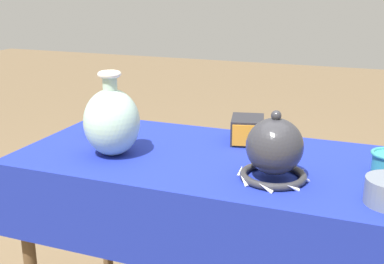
% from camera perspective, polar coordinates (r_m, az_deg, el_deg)
% --- Properties ---
extents(display_table, '(1.29, 0.62, 0.79)m').
position_cam_1_polar(display_table, '(1.60, 2.52, -6.09)').
color(display_table, brown).
rests_on(display_table, ground_plane).
extents(vase_tall_bulbous, '(0.18, 0.18, 0.28)m').
position_cam_1_polar(vase_tall_bulbous, '(1.58, -9.49, 1.28)').
color(vase_tall_bulbous, '#A8CCB7').
rests_on(vase_tall_bulbous, display_table).
extents(vase_dome_bell, '(0.21, 0.21, 0.21)m').
position_cam_1_polar(vase_dome_bell, '(1.39, 9.73, -2.25)').
color(vase_dome_bell, '#2D2D33').
rests_on(vase_dome_bell, display_table).
extents(mosaic_tile_box, '(0.14, 0.16, 0.09)m').
position_cam_1_polar(mosaic_tile_box, '(1.72, 6.58, 0.25)').
color(mosaic_tile_box, '#232328').
rests_on(mosaic_tile_box, display_table).
extents(pot_squat_rose, '(0.13, 0.13, 0.06)m').
position_cam_1_polar(pot_squat_rose, '(1.80, -10.31, 0.40)').
color(pot_squat_rose, '#D19399').
rests_on(pot_squat_rose, display_table).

